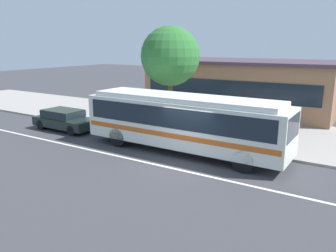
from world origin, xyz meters
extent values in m
plane|color=#3B3B3F|center=(0.00, 0.00, 0.00)|extent=(120.00, 120.00, 0.00)
cube|color=#9E958F|center=(0.00, 6.88, 0.06)|extent=(60.00, 8.00, 0.12)
cube|color=silver|center=(0.00, -0.80, 0.00)|extent=(56.00, 0.16, 0.01)
cube|color=silver|center=(-0.88, 1.53, 1.52)|extent=(10.52, 2.56, 2.20)
cube|color=silver|center=(-0.88, 1.53, 2.74)|extent=(9.68, 2.25, 0.24)
cube|color=#19232D|center=(-0.88, 1.53, 1.96)|extent=(9.89, 2.58, 0.97)
cube|color=#C45B1C|center=(-0.88, 1.53, 1.13)|extent=(10.31, 2.58, 0.24)
cube|color=#19232D|center=(4.32, 1.49, 1.96)|extent=(0.14, 2.18, 1.05)
cylinder|color=black|center=(2.69, 2.60, 0.50)|extent=(1.00, 0.29, 1.00)
cylinder|color=black|center=(2.68, 0.41, 0.50)|extent=(1.00, 0.29, 1.00)
cylinder|color=black|center=(-4.24, 2.66, 0.50)|extent=(1.00, 0.29, 1.00)
cylinder|color=black|center=(-4.25, 0.46, 0.50)|extent=(1.00, 0.29, 1.00)
cube|color=black|center=(-9.40, 1.44, 0.52)|extent=(4.30, 1.85, 0.55)
cube|color=black|center=(-9.61, 1.44, 1.04)|extent=(2.41, 1.62, 0.50)
cube|color=#19232D|center=(-9.61, 1.44, 1.06)|extent=(2.45, 1.64, 0.32)
cylinder|color=black|center=(-7.98, 2.23, 0.32)|extent=(0.64, 0.22, 0.64)
cylinder|color=black|center=(-7.99, 0.63, 0.32)|extent=(0.64, 0.22, 0.64)
cylinder|color=black|center=(-10.80, 2.25, 0.32)|extent=(0.64, 0.22, 0.64)
cylinder|color=black|center=(-10.82, 0.65, 0.32)|extent=(0.64, 0.22, 0.64)
cylinder|color=#2D2D33|center=(-5.59, 3.55, 0.54)|extent=(0.14, 0.14, 0.84)
cylinder|color=#2D2D33|center=(-5.56, 3.71, 0.54)|extent=(0.14, 0.14, 0.84)
cylinder|color=#389954|center=(-5.57, 3.63, 1.27)|extent=(0.39, 0.39, 0.62)
sphere|color=tan|center=(-5.57, 3.63, 1.69)|extent=(0.21, 0.21, 0.21)
cylinder|color=gray|center=(3.20, 3.46, 1.36)|extent=(0.08, 0.08, 2.47)
cube|color=yellow|center=(3.20, 3.46, 2.39)|extent=(0.05, 0.44, 0.56)
cylinder|color=brown|center=(-3.84, 5.08, 1.73)|extent=(0.30, 0.30, 3.22)
sphere|color=#2E6D30|center=(-3.84, 5.08, 4.61)|extent=(3.63, 3.63, 3.63)
cube|color=#916649|center=(-2.17, 13.70, 1.94)|extent=(14.17, 7.64, 3.87)
cube|color=#19232D|center=(-2.17, 9.86, 2.13)|extent=(13.03, 0.04, 1.39)
cube|color=#473642|center=(-2.17, 13.70, 3.99)|extent=(14.57, 8.04, 0.24)
camera|label=1|loc=(7.00, -12.52, 5.25)|focal=35.48mm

